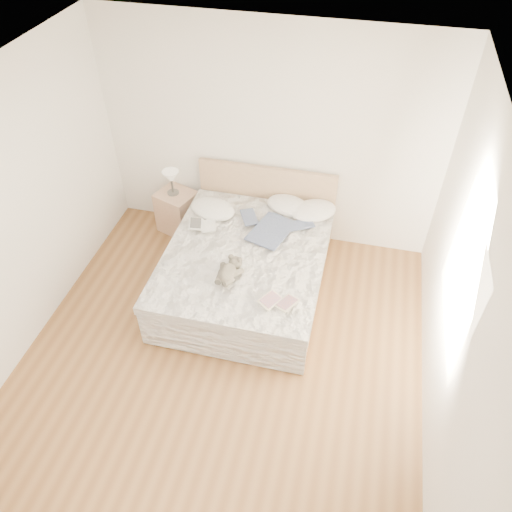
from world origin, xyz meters
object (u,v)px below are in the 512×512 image
object	(u,v)px
table_lamp	(171,178)
photo_book	(202,225)
bed	(247,266)
nightstand	(178,211)
teddy_bear	(227,277)
childrens_book	(279,302)

from	to	relation	value
table_lamp	photo_book	world-z (taller)	table_lamp
bed	table_lamp	bearing A→B (deg)	145.15
table_lamp	bed	bearing A→B (deg)	-34.85
nightstand	photo_book	world-z (taller)	photo_book
photo_book	teddy_bear	bearing A→B (deg)	-72.11
bed	photo_book	size ratio (longest dim) A/B	6.54
table_lamp	teddy_bear	world-z (taller)	table_lamp
bed	teddy_bear	bearing A→B (deg)	-97.02
table_lamp	photo_book	bearing A→B (deg)	-45.68
bed	nightstand	size ratio (longest dim) A/B	3.83
nightstand	photo_book	distance (m)	0.89
nightstand	childrens_book	bearing A→B (deg)	-43.28
table_lamp	teddy_bear	bearing A→B (deg)	-51.05
photo_book	nightstand	bearing A→B (deg)	116.90
bed	photo_book	distance (m)	0.70
childrens_book	teddy_bear	xyz separation A→B (m)	(-0.57, 0.19, 0.02)
photo_book	teddy_bear	distance (m)	0.92
teddy_bear	photo_book	bearing A→B (deg)	134.39
nightstand	table_lamp	size ratio (longest dim) A/B	1.74
table_lamp	teddy_bear	distance (m)	1.76
bed	table_lamp	xyz separation A→B (m)	(-1.17, 0.81, 0.48)
childrens_book	teddy_bear	world-z (taller)	teddy_bear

